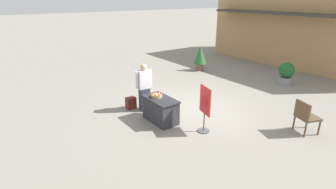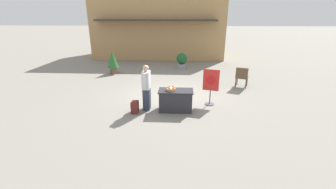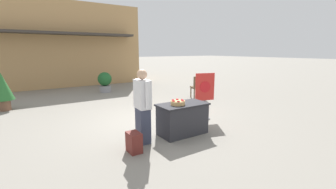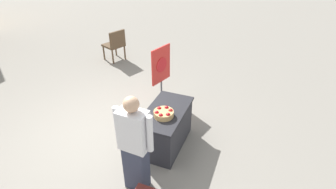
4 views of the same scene
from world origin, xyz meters
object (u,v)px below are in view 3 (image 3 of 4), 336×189
at_px(apple_basket, 178,102).
at_px(backpack, 134,142).
at_px(potted_plant_near_right, 2,88).
at_px(display_table, 182,119).
at_px(poster_board, 205,94).
at_px(person_visitor, 143,106).
at_px(potted_plant_far_right, 105,81).
at_px(patio_chair, 199,86).

distance_m(apple_basket, backpack, 1.46).
bearing_deg(apple_basket, backpack, -168.64).
xyz_separation_m(apple_basket, potted_plant_near_right, (-3.66, 5.21, -0.05)).
relative_size(display_table, poster_board, 0.89).
relative_size(apple_basket, backpack, 0.82).
bearing_deg(display_table, person_visitor, 177.14).
height_order(display_table, backpack, display_table).
relative_size(backpack, potted_plant_far_right, 0.42).
height_order(backpack, poster_board, poster_board).
relative_size(backpack, potted_plant_near_right, 0.32).
distance_m(display_table, potted_plant_far_right, 6.73).
bearing_deg(person_visitor, display_table, -0.00).
bearing_deg(poster_board, patio_chair, 158.78).
bearing_deg(apple_basket, display_table, 9.43).
height_order(apple_basket, backpack, apple_basket).
relative_size(potted_plant_far_right, potted_plant_near_right, 0.76).
xyz_separation_m(display_table, poster_board, (1.32, 0.65, 0.39)).
distance_m(patio_chair, potted_plant_far_right, 4.74).
distance_m(backpack, potted_plant_near_right, 5.99).
relative_size(apple_basket, patio_chair, 0.35).
xyz_separation_m(backpack, patio_chair, (4.54, 3.23, 0.35)).
bearing_deg(person_visitor, poster_board, 16.81).
relative_size(person_visitor, poster_board, 1.19).
height_order(patio_chair, potted_plant_near_right, potted_plant_near_right).
distance_m(display_table, patio_chair, 4.27).
xyz_separation_m(display_table, backpack, (-1.45, -0.29, -0.18)).
bearing_deg(apple_basket, potted_plant_far_right, 86.76).
xyz_separation_m(display_table, potted_plant_far_right, (0.22, 6.73, 0.15)).
xyz_separation_m(backpack, poster_board, (2.77, 0.93, 0.57)).
distance_m(person_visitor, potted_plant_near_right, 5.83).
bearing_deg(potted_plant_near_right, display_table, -53.57).
height_order(apple_basket, potted_plant_far_right, potted_plant_far_right).
distance_m(person_visitor, patio_chair, 5.07).
distance_m(poster_board, patio_chair, 2.91).
bearing_deg(display_table, poster_board, 26.10).
bearing_deg(patio_chair, potted_plant_far_right, 58.71).
distance_m(backpack, poster_board, 2.98).
bearing_deg(person_visitor, patio_chair, 37.75).
xyz_separation_m(person_visitor, patio_chair, (4.15, 2.89, -0.29)).
bearing_deg(potted_plant_far_right, person_visitor, -100.89).
height_order(apple_basket, poster_board, poster_board).
bearing_deg(potted_plant_far_right, poster_board, -79.74).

